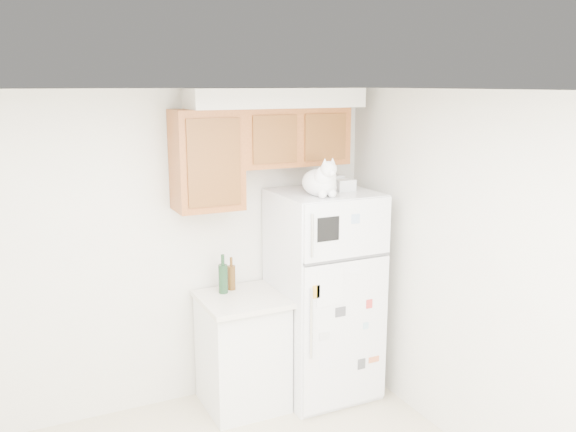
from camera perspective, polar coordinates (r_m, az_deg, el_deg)
room_shell at (r=3.08m, az=-4.96°, el=-4.04°), size 3.84×4.04×2.52m
refrigerator at (r=5.02m, az=3.36°, el=-7.33°), size 0.76×0.78×1.70m
base_counter at (r=4.95m, az=-4.30°, el=-12.46°), size 0.64×0.64×0.92m
cat at (r=4.61m, az=3.15°, el=3.28°), size 0.30×0.43×0.31m
storage_box_back at (r=4.99m, az=4.05°, el=3.23°), size 0.19×0.14×0.10m
storage_box_front at (r=4.86m, az=5.32°, el=2.89°), size 0.15×0.11×0.09m
bottle_green at (r=4.81m, az=-6.10°, el=-5.40°), size 0.07×0.07×0.31m
bottle_amber at (r=4.89m, az=-5.31°, el=-5.37°), size 0.06×0.06×0.27m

